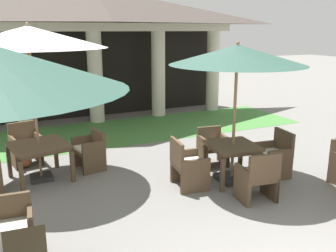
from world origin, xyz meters
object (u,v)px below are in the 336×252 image
(patio_chair_mid_right_north, at_px, (212,147))
(patio_chair_mid_right_west, at_px, (187,166))
(patio_table_mid_right, at_px, (233,149))
(patio_table_far_back, at_px, (39,149))
(patio_umbrella_mid_right, at_px, (237,57))
(patio_chair_mid_left_north, at_px, (9,232))
(patio_umbrella_far_back, at_px, (28,38))
(terracotta_urn, at_px, (25,159))
(patio_chair_mid_right_south, at_px, (258,178))
(patio_chair_far_back_east, at_px, (90,150))
(patio_chair_far_back_north, at_px, (25,146))
(patio_chair_mid_right_east, at_px, (274,155))

(patio_chair_mid_right_north, relative_size, patio_chair_mid_right_west, 0.87)
(patio_table_mid_right, xyz_separation_m, patio_table_far_back, (-3.29, 1.57, 0.01))
(patio_umbrella_mid_right, bearing_deg, patio_chair_mid_left_north, -166.26)
(patio_umbrella_far_back, bearing_deg, terracotta_urn, 105.06)
(patio_chair_mid_right_south, bearing_deg, patio_table_far_back, 149.10)
(patio_chair_mid_left_north, xyz_separation_m, patio_chair_far_back_east, (1.63, 2.72, -0.01))
(patio_chair_mid_right_north, distance_m, patio_chair_far_back_north, 3.96)
(patio_chair_mid_right_west, bearing_deg, patio_chair_mid_right_east, 90.00)
(patio_chair_mid_right_south, xyz_separation_m, patio_chair_far_back_east, (-2.19, 2.65, -0.02))
(patio_chair_mid_right_east, xyz_separation_m, patio_umbrella_far_back, (-4.19, 1.68, 2.25))
(patio_umbrella_mid_right, relative_size, patio_chair_mid_right_north, 3.28)
(patio_umbrella_mid_right, distance_m, patio_chair_far_back_east, 3.48)
(patio_chair_mid_right_east, bearing_deg, patio_chair_mid_right_north, 45.34)
(patio_chair_mid_left_north, xyz_separation_m, patio_chair_far_back_north, (0.44, 3.53, 0.01))
(patio_table_mid_right, xyz_separation_m, patio_chair_mid_right_south, (-0.11, -0.90, -0.21))
(patio_chair_far_back_north, bearing_deg, patio_chair_mid_right_north, 144.24)
(patio_chair_mid_right_south, xyz_separation_m, terracotta_urn, (-3.41, 3.29, -0.24))
(patio_chair_far_back_east, bearing_deg, patio_umbrella_far_back, 90.00)
(patio_chair_mid_left_north, xyz_separation_m, terracotta_urn, (0.41, 3.36, -0.23))
(patio_chair_mid_right_north, height_order, patio_chair_far_back_east, patio_chair_mid_right_north)
(patio_chair_mid_right_south, relative_size, patio_chair_far_back_east, 1.12)
(patio_table_far_back, distance_m, terracotta_urn, 0.97)
(patio_umbrella_mid_right, relative_size, patio_chair_mid_right_west, 2.87)
(patio_chair_mid_left_north, distance_m, patio_umbrella_far_back, 3.45)
(patio_chair_mid_right_east, xyz_separation_m, patio_table_far_back, (-4.19, 1.68, 0.22))
(patio_chair_mid_right_north, distance_m, terracotta_urn, 3.93)
(patio_chair_mid_right_north, bearing_deg, patio_table_mid_right, 90.00)
(patio_umbrella_mid_right, xyz_separation_m, patio_chair_mid_right_south, (-0.11, -0.90, -1.93))
(patio_chair_mid_right_west, bearing_deg, terracotta_urn, -124.37)
(patio_chair_mid_left_north, relative_size, patio_chair_far_back_east, 1.04)
(patio_chair_mid_right_north, xyz_separation_m, patio_chair_far_back_north, (-3.59, 1.68, 0.03))
(patio_umbrella_mid_right, distance_m, terracotta_urn, 4.77)
(patio_chair_far_back_north, distance_m, patio_chair_far_back_east, 1.44)
(patio_chair_mid_left_north, relative_size, patio_chair_mid_right_east, 0.92)
(patio_umbrella_mid_right, xyz_separation_m, patio_chair_far_back_east, (-2.29, 1.76, -1.94))
(patio_table_far_back, relative_size, patio_chair_far_back_east, 1.47)
(patio_chair_mid_left_north, xyz_separation_m, patio_table_far_back, (0.63, 2.53, 0.22))
(patio_chair_mid_right_south, height_order, terracotta_urn, patio_chair_mid_right_south)
(patio_chair_mid_left_north, bearing_deg, patio_chair_mid_right_north, -151.11)
(patio_chair_far_back_east, bearing_deg, patio_chair_mid_right_north, -120.50)
(patio_chair_mid_right_west, bearing_deg, patio_umbrella_mid_right, 90.00)
(patio_table_mid_right, bearing_deg, patio_chair_far_back_north, 143.54)
(patio_umbrella_far_back, distance_m, terracotta_urn, 2.63)
(patio_umbrella_mid_right, relative_size, patio_table_far_back, 2.25)
(patio_umbrella_mid_right, xyz_separation_m, patio_chair_far_back_north, (-3.48, 2.57, -1.92))
(patio_chair_mid_right_west, relative_size, terracotta_urn, 2.21)
(patio_table_mid_right, height_order, patio_chair_far_back_east, patio_chair_far_back_east)
(patio_chair_mid_right_east, distance_m, patio_chair_mid_right_north, 1.27)
(patio_chair_far_back_east, bearing_deg, patio_chair_mid_right_east, -130.90)
(patio_table_mid_right, distance_m, patio_chair_mid_right_north, 0.93)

